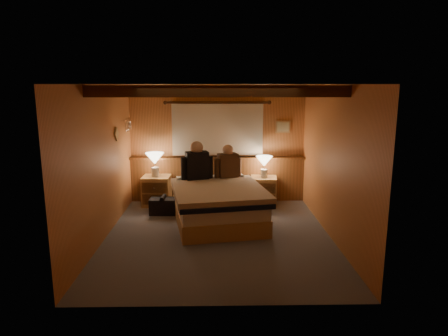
{
  "coord_description": "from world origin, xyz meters",
  "views": [
    {
      "loc": [
        -0.02,
        -6.1,
        2.39
      ],
      "look_at": [
        0.1,
        0.4,
        1.04
      ],
      "focal_mm": 32.0,
      "sensor_mm": 36.0,
      "label": 1
    }
  ],
  "objects_px": {
    "person_left": "(197,163)",
    "duffel_bag": "(163,206)",
    "bed": "(218,204)",
    "nightstand_right": "(263,191)",
    "lamp_left": "(155,160)",
    "person_right": "(228,164)",
    "nightstand_left": "(157,191)",
    "lamp_right": "(264,163)"
  },
  "relations": [
    {
      "from": "nightstand_right",
      "to": "lamp_left",
      "type": "distance_m",
      "value": 2.27
    },
    {
      "from": "bed",
      "to": "person_right",
      "type": "xyz_separation_m",
      "value": [
        0.2,
        0.71,
        0.58
      ]
    },
    {
      "from": "person_right",
      "to": "duffel_bag",
      "type": "distance_m",
      "value": 1.46
    },
    {
      "from": "duffel_bag",
      "to": "lamp_left",
      "type": "bearing_deg",
      "value": 114.11
    },
    {
      "from": "lamp_right",
      "to": "person_right",
      "type": "bearing_deg",
      "value": -154.69
    },
    {
      "from": "lamp_right",
      "to": "person_right",
      "type": "height_order",
      "value": "person_right"
    },
    {
      "from": "duffel_bag",
      "to": "nightstand_right",
      "type": "bearing_deg",
      "value": 18.49
    },
    {
      "from": "lamp_right",
      "to": "person_right",
      "type": "distance_m",
      "value": 0.82
    },
    {
      "from": "lamp_right",
      "to": "person_left",
      "type": "distance_m",
      "value": 1.41
    },
    {
      "from": "person_right",
      "to": "bed",
      "type": "bearing_deg",
      "value": -123.37
    },
    {
      "from": "person_left",
      "to": "duffel_bag",
      "type": "bearing_deg",
      "value": 169.44
    },
    {
      "from": "lamp_left",
      "to": "nightstand_right",
      "type": "bearing_deg",
      "value": -0.38
    },
    {
      "from": "nightstand_left",
      "to": "lamp_left",
      "type": "relative_size",
      "value": 1.25
    },
    {
      "from": "nightstand_right",
      "to": "duffel_bag",
      "type": "height_order",
      "value": "nightstand_right"
    },
    {
      "from": "lamp_left",
      "to": "duffel_bag",
      "type": "relative_size",
      "value": 0.94
    },
    {
      "from": "nightstand_right",
      "to": "lamp_right",
      "type": "bearing_deg",
      "value": -38.55
    },
    {
      "from": "lamp_left",
      "to": "duffel_bag",
      "type": "height_order",
      "value": "lamp_left"
    },
    {
      "from": "bed",
      "to": "lamp_right",
      "type": "distance_m",
      "value": 1.51
    },
    {
      "from": "person_left",
      "to": "bed",
      "type": "bearing_deg",
      "value": -71.27
    },
    {
      "from": "nightstand_left",
      "to": "nightstand_right",
      "type": "distance_m",
      "value": 2.16
    },
    {
      "from": "nightstand_right",
      "to": "lamp_right",
      "type": "relative_size",
      "value": 1.34
    },
    {
      "from": "nightstand_right",
      "to": "person_right",
      "type": "relative_size",
      "value": 0.88
    },
    {
      "from": "lamp_left",
      "to": "person_right",
      "type": "bearing_deg",
      "value": -14.23
    },
    {
      "from": "person_right",
      "to": "nightstand_right",
      "type": "bearing_deg",
      "value": 8.08
    },
    {
      "from": "bed",
      "to": "duffel_bag",
      "type": "bearing_deg",
      "value": 143.54
    },
    {
      "from": "person_left",
      "to": "nightstand_right",
      "type": "bearing_deg",
      "value": 5.39
    },
    {
      "from": "lamp_right",
      "to": "person_left",
      "type": "height_order",
      "value": "person_left"
    },
    {
      "from": "duffel_bag",
      "to": "bed",
      "type": "bearing_deg",
      "value": -23.67
    },
    {
      "from": "lamp_left",
      "to": "lamp_right",
      "type": "distance_m",
      "value": 2.18
    },
    {
      "from": "lamp_right",
      "to": "person_left",
      "type": "relative_size",
      "value": 0.58
    },
    {
      "from": "bed",
      "to": "lamp_right",
      "type": "relative_size",
      "value": 5.06
    },
    {
      "from": "lamp_right",
      "to": "person_right",
      "type": "relative_size",
      "value": 0.66
    },
    {
      "from": "nightstand_left",
      "to": "person_right",
      "type": "xyz_separation_m",
      "value": [
        1.43,
        -0.38,
        0.62
      ]
    },
    {
      "from": "bed",
      "to": "lamp_left",
      "type": "bearing_deg",
      "value": 129.21
    },
    {
      "from": "person_left",
      "to": "person_right",
      "type": "height_order",
      "value": "person_left"
    },
    {
      "from": "person_right",
      "to": "nightstand_left",
      "type": "bearing_deg",
      "value": 147.55
    },
    {
      "from": "person_right",
      "to": "lamp_right",
      "type": "bearing_deg",
      "value": 7.67
    },
    {
      "from": "bed",
      "to": "person_right",
      "type": "distance_m",
      "value": 0.93
    },
    {
      "from": "bed",
      "to": "nightstand_right",
      "type": "bearing_deg",
      "value": 38.73
    },
    {
      "from": "duffel_bag",
      "to": "person_right",
      "type": "bearing_deg",
      "value": 11.96
    },
    {
      "from": "lamp_left",
      "to": "duffel_bag",
      "type": "distance_m",
      "value": 0.99
    },
    {
      "from": "nightstand_left",
      "to": "lamp_left",
      "type": "height_order",
      "value": "lamp_left"
    }
  ]
}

